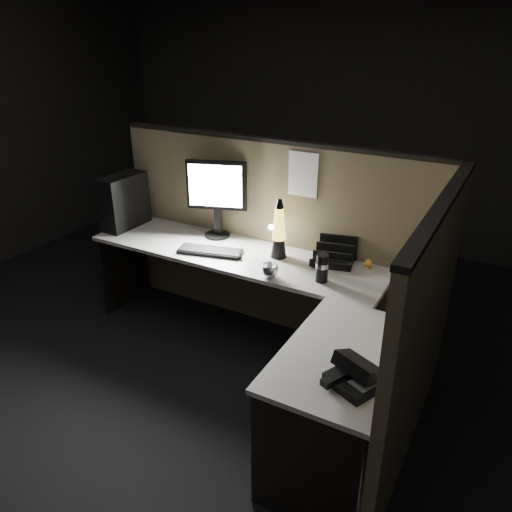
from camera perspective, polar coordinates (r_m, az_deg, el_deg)
The scene contains 17 objects.
floor at distance 3.61m, azimuth -5.29°, elevation -14.17°, with size 6.00×6.00×0.00m, color black.
room_shell at distance 2.88m, azimuth -6.56°, elevation 11.72°, with size 6.00×6.00×6.00m.
partition_back at distance 3.91m, azimuth 1.87°, elevation 2.03°, with size 2.66×0.06×1.50m, color brown.
partition_right at distance 2.85m, azimuth 18.45°, elevation -8.84°, with size 0.06×1.66×1.50m, color brown.
desk at distance 3.38m, azimuth -0.74°, elevation -5.11°, with size 2.60×1.60×0.73m.
pc_tower at distance 4.28m, azimuth -14.87°, elevation 6.06°, with size 0.19×0.42×0.44m, color black.
monitor at distance 3.91m, azimuth -4.52°, elevation 7.34°, with size 0.46×0.21×0.61m.
keyboard at distance 3.72m, azimuth -5.27°, elevation 0.56°, with size 0.48×0.16×0.02m, color black.
mouse at distance 3.61m, azimuth -2.13°, elevation -0.08°, with size 0.08×0.06×0.03m, color black.
clip_lamp at distance 3.75m, azimuth 2.14°, elevation 2.70°, with size 0.04×0.16×0.21m.
organizer at distance 3.59m, azimuth 8.94°, elevation -0.03°, with size 0.32×0.29×0.21m.
lava_lamp at distance 3.58m, azimuth 2.64°, elevation 2.59°, with size 0.12×0.12×0.44m.
travel_mug at distance 3.29m, azimuth 7.55°, elevation -1.37°, with size 0.09×0.09×0.19m, color black.
steel_mug at distance 3.34m, azimuth 1.59°, elevation -1.70°, with size 0.12×0.12×0.09m, color silver.
figurine at distance 3.54m, azimuth 12.69°, elevation -0.75°, with size 0.05×0.05×0.05m, color #FFA328.
pinned_paper at distance 3.60m, azimuth 5.39°, elevation 9.25°, with size 0.22×0.00×0.32m, color white.
desk_phone at distance 2.44m, azimuth 11.15°, elevation -13.19°, with size 0.29×0.28×0.14m.
Camera 1 is at (1.63, -2.29, 2.27)m, focal length 35.00 mm.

